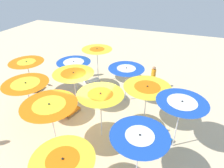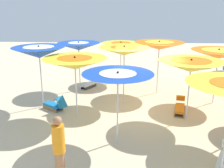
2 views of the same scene
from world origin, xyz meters
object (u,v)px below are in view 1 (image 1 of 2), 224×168
Objects in this scene: beach_umbrella_2 at (126,71)px; beach_umbrella_4 at (139,139)px; beach_umbrella_7 at (74,64)px; beach_umbrella_8 at (63,162)px; beachgoer_2 at (83,67)px; beach_umbrella_5 at (101,97)px; beach_umbrella_6 at (74,76)px; beach_umbrella_11 at (27,65)px; beach_umbrella_9 at (50,108)px; beach_umbrella_3 at (97,51)px; beach_umbrella_1 at (147,90)px; lounger_1 at (92,81)px; beach_umbrella_10 at (26,86)px; lounger_0 at (39,87)px; lounger_2 at (71,112)px; beach_umbrella_0 at (181,106)px; beachgoer_0 at (153,78)px; lounger_4 at (162,134)px.

beach_umbrella_4 is at bearing -158.19° from beach_umbrella_2.
beach_umbrella_7 is 7.44m from beach_umbrella_8.
beachgoer_2 is at bearing 24.85° from beach_umbrella_8.
beachgoer_2 is at bearing 35.97° from beach_umbrella_5.
beach_umbrella_6 is 0.96× the size of beach_umbrella_11.
beach_umbrella_8 is at bearing -135.96° from beach_umbrella_9.
beach_umbrella_3 reaches higher than beachgoer_2.
beach_umbrella_7 is (1.73, 5.04, -0.18)m from beach_umbrella_1.
beach_umbrella_8 is at bearing -131.62° from lounger_1.
beach_umbrella_3 is at bearing 26.06° from beach_umbrella_5.
beach_umbrella_2 is 5.06m from beach_umbrella_9.
beach_umbrella_1 is at bearing -48.04° from beach_umbrella_9.
beach_umbrella_10 reaches higher than lounger_0.
beach_umbrella_4 is 2.76m from beach_umbrella_5.
beach_umbrella_3 is 6.44m from beach_umbrella_9.
lounger_2 is at bearing 69.35° from beach_umbrella_5.
lounger_0 is (-2.55, 3.29, -2.09)m from beach_umbrella_3.
beach_umbrella_6 is (-3.31, -0.09, -0.23)m from beach_umbrella_3.
beach_umbrella_3 is 1.00× the size of beach_umbrella_9.
beach_umbrella_10 is 5.52m from beachgoer_2.
beach_umbrella_2 is 5.96m from beach_umbrella_11.
beach_umbrella_11 is (1.74, 5.58, -0.15)m from beach_umbrella_5.
beach_umbrella_10 is 2.78m from lounger_2.
lounger_1 is at bearing 20.34° from beach_umbrella_8.
beach_umbrella_0 is at bearing -100.77° from beach_umbrella_6.
beach_umbrella_1 reaches higher than lounger_2.
beach_umbrella_5 is 6.48m from beachgoer_2.
beach_umbrella_6 is 1.90× the size of lounger_1.
beach_umbrella_8 is 2.58m from beach_umbrella_9.
lounger_2 is at bearing -56.54° from beach_umbrella_10.
beach_umbrella_7 is at bearing 104.05° from lounger_0.
beachgoer_0 reaches higher than beachgoer_2.
beach_umbrella_6 is (-1.66, 2.49, 0.00)m from beach_umbrella_2.
beach_umbrella_3 reaches higher than beach_umbrella_5.
beach_umbrella_11 is (-1.55, 2.28, 0.21)m from beach_umbrella_7.
beach_umbrella_5 is 1.97× the size of lounger_0.
beach_umbrella_9 is at bearing 131.96° from beach_umbrella_1.
beach_umbrella_4 reaches higher than beach_umbrella_2.
beach_umbrella_4 is at bearing -113.95° from beach_umbrella_11.
beach_umbrella_3 is at bearing -44.74° from beach_umbrella_11.
beach_umbrella_0 reaches higher than beach_umbrella_11.
beach_umbrella_10 is (-0.79, 7.24, -0.16)m from beach_umbrella_0.
beach_umbrella_0 is 1.13× the size of beach_umbrella_2.
beach_umbrella_1 is at bearing -177.67° from lounger_4.
beach_umbrella_10 is at bearing 139.99° from beach_umbrella_6.
beach_umbrella_0 is 2.11× the size of lounger_1.
beachgoer_0 is at bearing -8.79° from beach_umbrella_8.
beach_umbrella_2 is 1.71× the size of lounger_2.
beach_umbrella_11 reaches higher than lounger_2.
beach_umbrella_6 is at bearing 19.29° from lounger_2.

